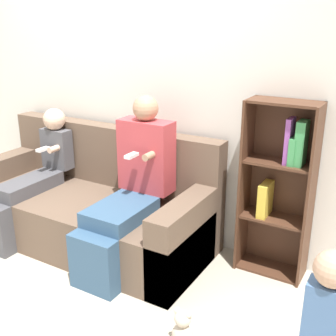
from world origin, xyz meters
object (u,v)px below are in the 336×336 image
object	(u,v)px
couch	(90,207)
teddy_bear	(183,330)
bookshelf	(280,184)
adult_seated	(131,184)
child_seated	(33,175)
toddler_standing	(324,326)

from	to	relation	value
couch	teddy_bear	xyz separation A→B (m)	(1.27, -0.72, -0.17)
bookshelf	teddy_bear	world-z (taller)	bookshelf
adult_seated	child_seated	size ratio (longest dim) A/B	1.19
child_seated	teddy_bear	size ratio (longest dim) A/B	4.06
bookshelf	adult_seated	bearing A→B (deg)	-156.21
child_seated	bookshelf	xyz separation A→B (m)	(1.93, 0.47, 0.14)
adult_seated	toddler_standing	bearing A→B (deg)	-23.09
child_seated	toddler_standing	size ratio (longest dim) A/B	1.23
adult_seated	child_seated	distance (m)	0.97
toddler_standing	teddy_bear	bearing A→B (deg)	178.86
adult_seated	child_seated	xyz separation A→B (m)	(-0.97, -0.05, -0.10)
adult_seated	toddler_standing	distance (m)	1.64
teddy_bear	child_seated	bearing A→B (deg)	161.64
couch	bookshelf	size ratio (longest dim) A/B	1.64
toddler_standing	bookshelf	xyz separation A→B (m)	(-0.54, 1.07, 0.21)
couch	toddler_standing	xyz separation A→B (m)	(2.00, -0.73, 0.18)
adult_seated	teddy_bear	bearing A→B (deg)	-38.84
couch	adult_seated	xyz separation A→B (m)	(0.49, -0.09, 0.33)
child_seated	teddy_bear	world-z (taller)	child_seated
child_seated	teddy_bear	distance (m)	1.88
adult_seated	couch	bearing A→B (deg)	169.19
adult_seated	bookshelf	size ratio (longest dim) A/B	0.98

